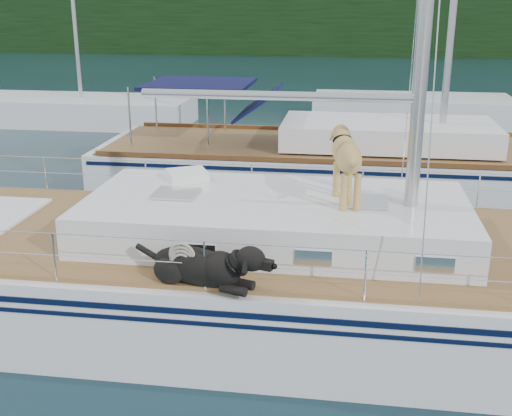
# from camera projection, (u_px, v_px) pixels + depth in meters

# --- Properties ---
(ground) EXTENTS (120.00, 120.00, 0.00)m
(ground) POSITION_uv_depth(u_px,v_px,m) (220.00, 314.00, 9.41)
(ground) COLOR black
(ground) RESTS_ON ground
(tree_line) EXTENTS (90.00, 3.00, 6.00)m
(tree_line) POSITION_uv_depth(u_px,v_px,m) (332.00, 16.00, 50.76)
(tree_line) COLOR black
(tree_line) RESTS_ON ground
(shore_bank) EXTENTS (92.00, 1.00, 1.20)m
(shore_bank) POSITION_uv_depth(u_px,v_px,m) (332.00, 46.00, 52.63)
(shore_bank) COLOR #595147
(shore_bank) RESTS_ON ground
(main_sailboat) EXTENTS (12.00, 3.97, 14.01)m
(main_sailboat) POSITION_uv_depth(u_px,v_px,m) (226.00, 272.00, 9.17)
(main_sailboat) COLOR white
(main_sailboat) RESTS_ON ground
(neighbor_sailboat) EXTENTS (11.00, 3.50, 13.30)m
(neighbor_sailboat) POSITION_uv_depth(u_px,v_px,m) (339.00, 167.00, 15.12)
(neighbor_sailboat) COLOR white
(neighbor_sailboat) RESTS_ON ground
(bg_boat_west) EXTENTS (8.00, 3.00, 11.65)m
(bg_boat_west) POSITION_uv_depth(u_px,v_px,m) (82.00, 111.00, 23.54)
(bg_boat_west) COLOR white
(bg_boat_west) RESTS_ON ground
(bg_boat_center) EXTENTS (7.20, 3.00, 11.65)m
(bg_boat_center) POSITION_uv_depth(u_px,v_px,m) (412.00, 110.00, 23.75)
(bg_boat_center) COLOR white
(bg_boat_center) RESTS_ON ground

